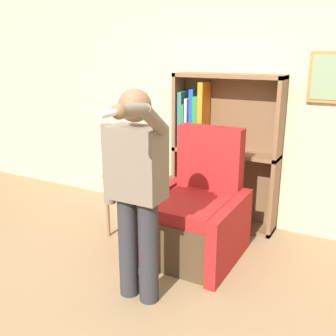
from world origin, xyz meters
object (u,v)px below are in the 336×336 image
Objects in this scene: bookcase at (214,151)px; table_lamp at (131,139)px; person_standing at (136,186)px; side_table at (132,184)px; armchair at (196,217)px.

bookcase is 3.59× the size of table_lamp.
person_standing reaches higher than side_table.
bookcase is at bearing 100.61° from armchair.
side_table is at bearing 125.33° from person_standing.
armchair is 1.04m from person_standing.
person_standing is 2.39× the size of side_table.
bookcase reaches higher than side_table.
armchair is 0.72× the size of person_standing.
person_standing is 1.20m from side_table.
table_lamp is (0.00, -0.00, 0.47)m from side_table.
bookcase is 2.42× the size of side_table.
side_table is (-0.61, -0.70, -0.27)m from bookcase.
table_lamp is at bearing 174.98° from armchair.
armchair is 0.77m from side_table.
person_standing is at bearing -88.06° from bookcase.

